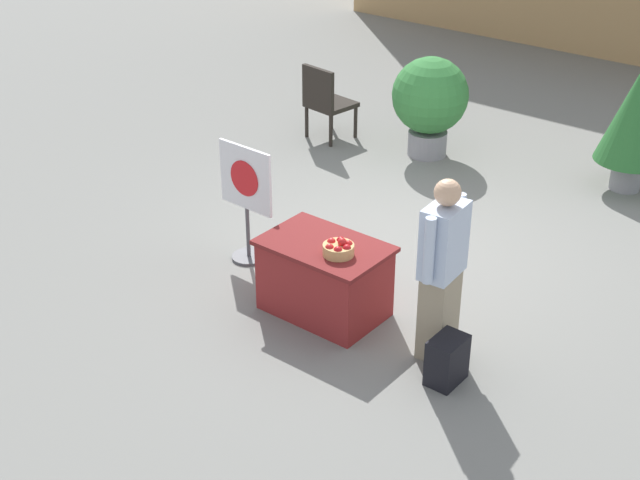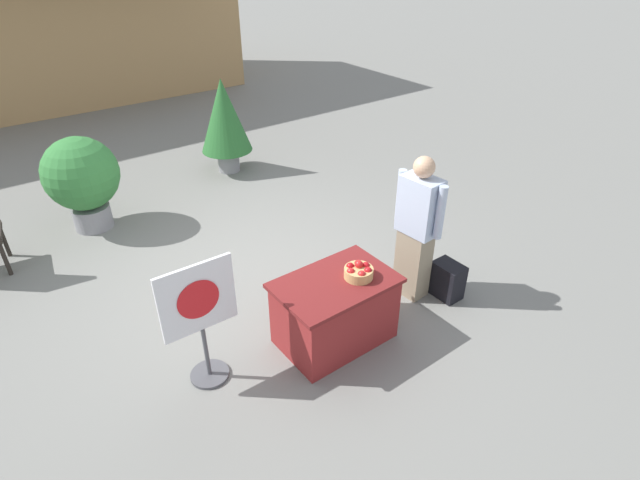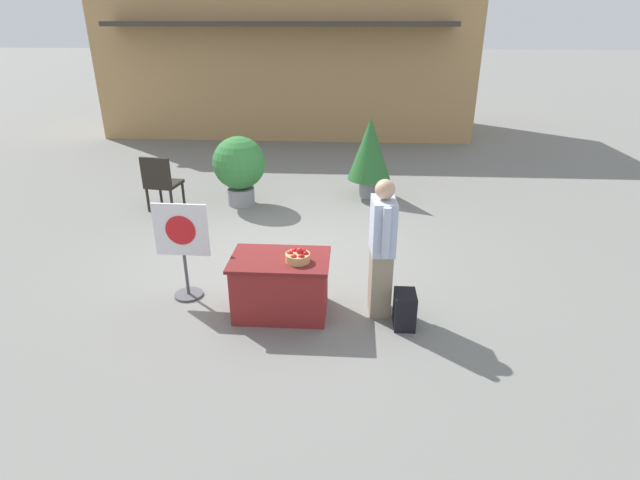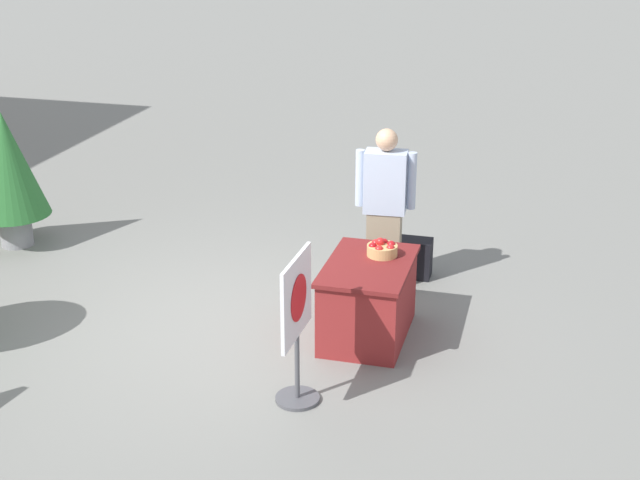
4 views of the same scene
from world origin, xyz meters
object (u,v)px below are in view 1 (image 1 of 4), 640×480
(person_visitor, at_px, (442,269))
(patio_chair, at_px, (326,99))
(display_table, at_px, (324,278))
(backpack, at_px, (447,360))
(potted_plant_far_right, at_px, (430,99))
(apple_basket, at_px, (339,248))
(poster_board, at_px, (246,197))
(potted_plant_far_left, at_px, (637,116))

(person_visitor, relative_size, patio_chair, 1.62)
(display_table, relative_size, backpack, 2.73)
(patio_chair, height_order, potted_plant_far_right, potted_plant_far_right)
(potted_plant_far_right, bearing_deg, patio_chair, -163.25)
(person_visitor, height_order, patio_chair, person_visitor)
(apple_basket, height_order, patio_chair, patio_chair)
(backpack, bearing_deg, poster_board, 169.37)
(potted_plant_far_right, bearing_deg, backpack, -55.54)
(apple_basket, height_order, potted_plant_far_left, potted_plant_far_left)
(person_visitor, distance_m, poster_board, 2.43)
(backpack, bearing_deg, person_visitor, 133.72)
(backpack, distance_m, potted_plant_far_left, 4.65)
(potted_plant_far_right, distance_m, potted_plant_far_left, 2.51)
(display_table, bearing_deg, patio_chair, 128.19)
(backpack, height_order, potted_plant_far_right, potted_plant_far_right)
(person_visitor, xyz_separation_m, potted_plant_far_right, (-2.46, 3.70, -0.09))
(apple_basket, bearing_deg, patio_chair, 129.79)
(apple_basket, bearing_deg, poster_board, 165.41)
(person_visitor, bearing_deg, backpack, 129.41)
(apple_basket, height_order, backpack, apple_basket)
(potted_plant_far_left, bearing_deg, display_table, -104.61)
(apple_basket, height_order, poster_board, poster_board)
(backpack, xyz_separation_m, poster_board, (-2.69, 0.50, 0.49))
(patio_chair, relative_size, potted_plant_far_right, 0.79)
(display_table, height_order, backpack, display_table)
(poster_board, height_order, patio_chair, poster_board)
(display_table, xyz_separation_m, apple_basket, (0.22, -0.08, 0.42))
(poster_board, bearing_deg, backpack, 80.85)
(poster_board, xyz_separation_m, patio_chair, (-1.42, 3.07, -0.13))
(poster_board, relative_size, patio_chair, 1.22)
(display_table, relative_size, potted_plant_far_left, 0.73)
(display_table, height_order, potted_plant_far_left, potted_plant_far_left)
(poster_board, bearing_deg, person_visitor, 86.36)
(person_visitor, bearing_deg, apple_basket, 5.48)
(display_table, distance_m, patio_chair, 4.30)
(apple_basket, distance_m, potted_plant_far_right, 4.15)
(apple_basket, relative_size, poster_board, 0.22)
(poster_board, xyz_separation_m, potted_plant_far_right, (-0.05, 3.49, 0.05))
(display_table, xyz_separation_m, person_visitor, (1.17, 0.09, 0.48))
(patio_chair, bearing_deg, apple_basket, -132.45)
(backpack, bearing_deg, potted_plant_far_left, 93.80)
(person_visitor, xyz_separation_m, poster_board, (-2.41, 0.22, -0.14))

